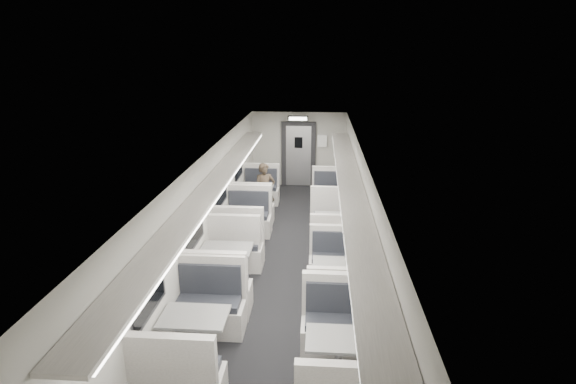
% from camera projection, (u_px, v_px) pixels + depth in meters
% --- Properties ---
extents(room, '(3.24, 12.24, 2.64)m').
position_uv_depth(room, '(283.00, 215.00, 8.77)').
color(room, black).
rests_on(room, ground).
extents(booth_left_a, '(1.05, 2.12, 1.14)m').
position_uv_depth(booth_left_a, '(257.00, 199.00, 12.27)').
color(booth_left_a, silver).
rests_on(booth_left_a, room).
extents(booth_left_b, '(1.09, 2.22, 1.19)m').
position_uv_depth(booth_left_b, '(243.00, 232.00, 10.04)').
color(booth_left_b, silver).
rests_on(booth_left_b, room).
extents(booth_left_c, '(1.13, 2.30, 1.23)m').
position_uv_depth(booth_left_c, '(227.00, 267.00, 8.39)').
color(booth_left_c, silver).
rests_on(booth_left_c, room).
extents(booth_left_d, '(1.12, 2.26, 1.21)m').
position_uv_depth(booth_left_d, '(196.00, 339.00, 6.32)').
color(booth_left_d, silver).
rests_on(booth_left_d, room).
extents(booth_right_a, '(1.04, 2.11, 1.13)m').
position_uv_depth(booth_right_a, '(331.00, 203.00, 11.98)').
color(booth_right_a, silver).
rests_on(booth_right_a, room).
extents(booth_right_b, '(0.97, 1.97, 1.05)m').
position_uv_depth(booth_right_b, '(332.00, 229.00, 10.30)').
color(booth_right_b, silver).
rests_on(booth_right_b, room).
extents(booth_right_c, '(0.96, 1.94, 1.04)m').
position_uv_depth(booth_right_c, '(335.00, 279.00, 8.08)').
color(booth_right_c, silver).
rests_on(booth_right_c, room).
extents(booth_right_d, '(1.07, 2.16, 1.16)m').
position_uv_depth(booth_right_d, '(339.00, 362.00, 5.89)').
color(booth_right_d, silver).
rests_on(booth_right_d, room).
extents(passenger, '(0.63, 0.50, 1.50)m').
position_uv_depth(passenger, '(265.00, 191.00, 11.71)').
color(passenger, black).
rests_on(passenger, room).
extents(window_a, '(0.02, 1.18, 0.84)m').
position_uv_depth(window_a, '(239.00, 164.00, 12.06)').
color(window_a, black).
rests_on(window_a, room).
extents(window_b, '(0.02, 1.18, 0.84)m').
position_uv_depth(window_b, '(221.00, 188.00, 9.97)').
color(window_b, black).
rests_on(window_b, room).
extents(window_c, '(0.02, 1.18, 0.84)m').
position_uv_depth(window_c, '(194.00, 225.00, 7.88)').
color(window_c, black).
rests_on(window_c, room).
extents(window_d, '(0.02, 1.18, 0.84)m').
position_uv_depth(window_d, '(148.00, 289.00, 5.79)').
color(window_d, black).
rests_on(window_d, room).
extents(luggage_rack_left, '(0.46, 10.40, 0.09)m').
position_uv_depth(luggage_rack_left, '(215.00, 183.00, 8.35)').
color(luggage_rack_left, silver).
rests_on(luggage_rack_left, room).
extents(luggage_rack_right, '(0.46, 10.40, 0.09)m').
position_uv_depth(luggage_rack_right, '(350.00, 186.00, 8.18)').
color(luggage_rack_right, silver).
rests_on(luggage_rack_right, room).
extents(vestibule_door, '(1.10, 0.13, 2.10)m').
position_uv_depth(vestibule_door, '(299.00, 155.00, 14.45)').
color(vestibule_door, black).
rests_on(vestibule_door, room).
extents(exit_sign, '(0.62, 0.12, 0.16)m').
position_uv_depth(exit_sign, '(298.00, 118.00, 13.61)').
color(exit_sign, black).
rests_on(exit_sign, room).
extents(wall_notice, '(0.32, 0.02, 0.40)m').
position_uv_depth(wall_notice, '(322.00, 141.00, 14.25)').
color(wall_notice, white).
rests_on(wall_notice, room).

